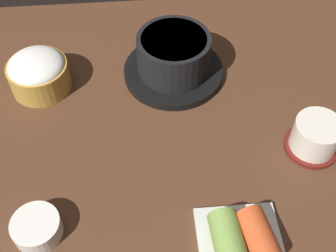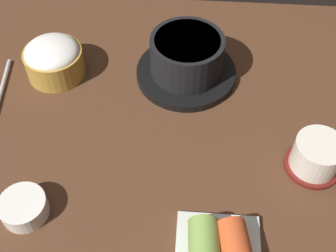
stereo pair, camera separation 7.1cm
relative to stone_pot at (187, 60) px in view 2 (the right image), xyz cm
name	(u,v)px [view 2 (the right image)]	position (x,y,z in cm)	size (l,w,h in cm)	color
dining_table	(158,131)	(-4.36, -13.17, -5.14)	(100.00, 76.00, 2.00)	#4C2D1C
stone_pot	(187,60)	(0.00, 0.00, 0.00)	(19.10, 19.10, 8.95)	black
rice_bowl	(54,59)	(-25.10, -1.12, -0.41)	(11.08, 11.08, 7.34)	#B78C38
tea_cup_with_saucer	(316,156)	(21.54, -19.47, -1.07)	(9.09, 9.09, 6.13)	maroon
kimchi_plate	(219,249)	(6.22, -35.71, -1.91)	(12.05, 12.05, 5.32)	silver
side_bowl_near	(24,207)	(-22.70, -31.12, -2.45)	(7.11, 7.11, 3.14)	white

